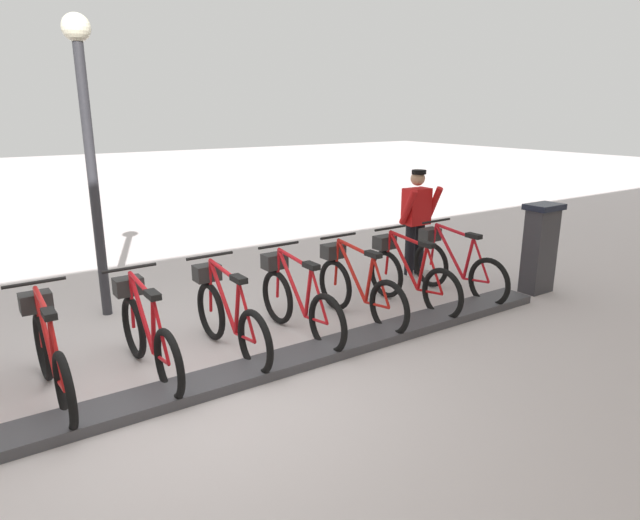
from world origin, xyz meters
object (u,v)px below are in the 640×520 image
(bike_docked_4, at_px, (228,315))
(worker_near_rack, at_px, (416,219))
(bike_docked_0, at_px, (455,265))
(bike_docked_1, at_px, (409,275))
(bike_docked_6, at_px, (50,354))
(payment_kiosk, at_px, (540,247))
(bike_docked_5, at_px, (147,333))
(lamp_post, at_px, (87,124))
(bike_docked_2, at_px, (357,287))
(bike_docked_3, at_px, (297,300))

(bike_docked_4, xyz_separation_m, worker_near_rack, (1.01, -3.66, 0.48))
(bike_docked_0, relative_size, bike_docked_1, 1.00)
(bike_docked_4, distance_m, bike_docked_6, 1.73)
(bike_docked_6, bearing_deg, worker_near_rack, -79.35)
(payment_kiosk, height_order, bike_docked_1, payment_kiosk)
(bike_docked_5, bearing_deg, bike_docked_6, 90.00)
(bike_docked_1, relative_size, lamp_post, 0.48)
(bike_docked_2, height_order, bike_docked_3, same)
(payment_kiosk, height_order, bike_docked_2, payment_kiosk)
(worker_near_rack, bearing_deg, lamp_post, 78.34)
(bike_docked_2, xyz_separation_m, bike_docked_6, (0.00, 3.46, 0.00))
(bike_docked_2, xyz_separation_m, bike_docked_5, (0.00, 2.60, 0.00))
(payment_kiosk, relative_size, bike_docked_4, 0.74)
(bike_docked_1, height_order, worker_near_rack, worker_near_rack)
(bike_docked_0, relative_size, bike_docked_5, 1.00)
(bike_docked_1, relative_size, bike_docked_5, 1.00)
(bike_docked_5, bearing_deg, bike_docked_3, -90.00)
(bike_docked_5, height_order, worker_near_rack, worker_near_rack)
(bike_docked_1, bearing_deg, worker_near_rack, -46.39)
(bike_docked_3, bearing_deg, bike_docked_2, -90.00)
(payment_kiosk, height_order, bike_docked_0, payment_kiosk)
(bike_docked_1, distance_m, bike_docked_2, 0.87)
(bike_docked_0, relative_size, bike_docked_3, 1.00)
(bike_docked_0, height_order, bike_docked_3, same)
(bike_docked_4, distance_m, lamp_post, 2.87)
(bike_docked_2, bearing_deg, worker_near_rack, -62.28)
(worker_near_rack, distance_m, lamp_post, 4.81)
(bike_docked_0, distance_m, bike_docked_4, 3.46)
(bike_docked_4, height_order, worker_near_rack, worker_near_rack)
(payment_kiosk, distance_m, bike_docked_5, 5.45)
(bike_docked_3, relative_size, lamp_post, 0.48)
(bike_docked_1, distance_m, bike_docked_4, 2.60)
(bike_docked_1, distance_m, bike_docked_5, 3.46)
(bike_docked_0, distance_m, lamp_post, 5.09)
(payment_kiosk, height_order, bike_docked_4, payment_kiosk)
(worker_near_rack, bearing_deg, bike_docked_6, 100.65)
(payment_kiosk, xyz_separation_m, bike_docked_2, (0.57, 2.82, -0.24))
(bike_docked_1, bearing_deg, payment_kiosk, -106.30)
(bike_docked_4, bearing_deg, worker_near_rack, -74.52)
(bike_docked_0, height_order, bike_docked_5, same)
(payment_kiosk, distance_m, bike_docked_0, 1.25)
(payment_kiosk, xyz_separation_m, bike_docked_6, (0.57, 6.28, -0.24))
(bike_docked_6, bearing_deg, bike_docked_4, -90.00)
(bike_docked_6, distance_m, lamp_post, 2.90)
(bike_docked_3, bearing_deg, bike_docked_6, 90.00)
(bike_docked_2, xyz_separation_m, lamp_post, (1.94, 2.55, 1.96))
(bike_docked_5, relative_size, bike_docked_6, 1.00)
(payment_kiosk, relative_size, worker_near_rack, 0.77)
(bike_docked_2, bearing_deg, bike_docked_0, -90.00)
(bike_docked_2, bearing_deg, bike_docked_1, -90.00)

